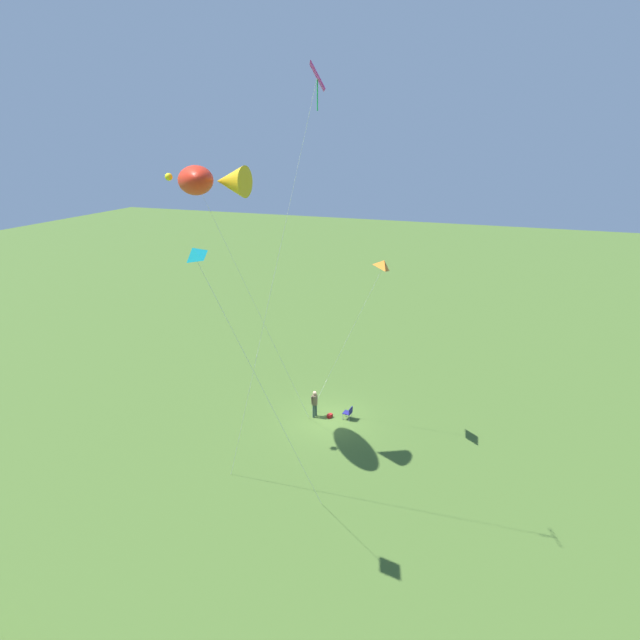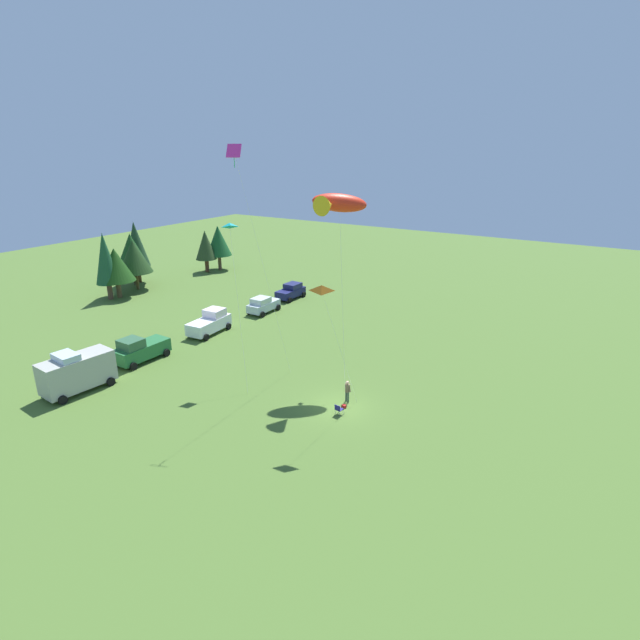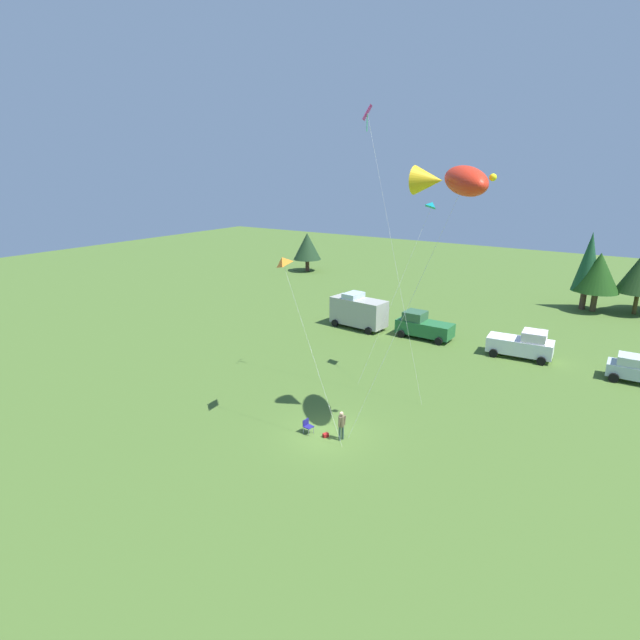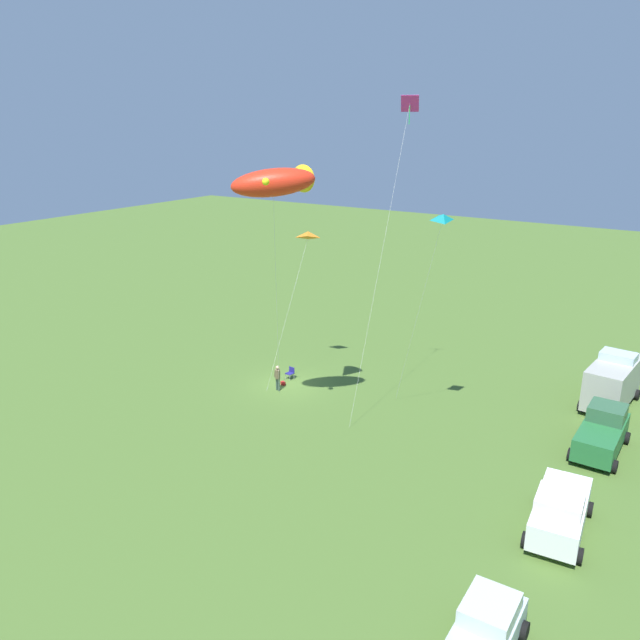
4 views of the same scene
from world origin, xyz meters
TOP-DOWN VIEW (x-y plane):
  - ground_plane at (0.00, 0.00)m, footprint 160.00×160.00m
  - person_kite_flyer at (0.95, -0.03)m, footprint 0.43×0.56m
  - folding_chair at (-1.09, -0.45)m, footprint 0.54×0.54m
  - backpack_on_grass at (0.05, -0.26)m, footprint 0.33×0.38m
  - van_motorhome_grey at (-8.61, 18.82)m, footprint 5.59×3.02m
  - truck_green_flatbed at (-2.22, 19.37)m, footprint 5.04×2.50m
  - truck_white_pickup at (6.39, 19.14)m, footprint 5.14×2.74m
  - car_silver_compact at (14.46, 18.58)m, footprint 4.22×2.24m
  - kite_large_fish at (5.23, 3.56)m, footprint 6.52×5.57m
  - kite_delta_orange at (-2.91, -0.15)m, footprint 4.97×1.46m
  - kite_delta_teal at (1.19, 10.93)m, footprint 3.86×4.40m
  - kite_diamond_rainbow at (-1.73, 7.32)m, footprint 5.38×1.27m

SIDE VIEW (x-z plane):
  - ground_plane at x=0.00m, z-range 0.00..0.00m
  - backpack_on_grass at x=0.05m, z-range 0.00..0.22m
  - folding_chair at x=-1.09m, z-range 0.08..0.90m
  - car_silver_compact at x=14.46m, z-range 0.00..1.89m
  - person_kite_flyer at x=0.95m, z-range 0.15..1.89m
  - truck_green_flatbed at x=-2.22m, z-range -0.07..2.27m
  - truck_white_pickup at x=6.39m, z-range -0.07..2.27m
  - van_motorhome_grey at x=-8.61m, z-range -0.03..3.31m
  - kite_delta_orange at x=-2.91m, z-range 4.73..14.88m
  - kite_delta_teal at x=1.19m, z-range 5.99..18.66m
  - kite_large_fish at x=5.23m, z-range 6.59..21.62m
  - kite_diamond_rainbow at x=-1.73m, z-range 8.01..26.42m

